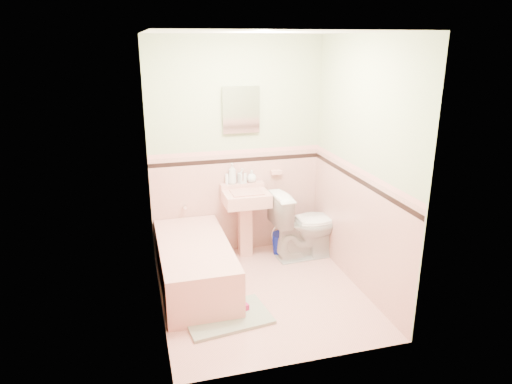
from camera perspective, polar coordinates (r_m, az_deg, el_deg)
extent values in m
plane|color=#E7A597|center=(4.81, 0.80, -12.31)|extent=(2.20, 2.20, 0.00)
plane|color=white|center=(4.14, 0.96, 19.02)|extent=(2.20, 2.20, 0.00)
plane|color=beige|center=(5.34, -2.42, 5.30)|extent=(2.50, 0.00, 2.50)
plane|color=beige|center=(3.32, 6.16, -2.91)|extent=(2.50, 0.00, 2.50)
plane|color=beige|center=(4.15, -12.49, 1.10)|extent=(0.00, 2.50, 2.50)
plane|color=beige|center=(4.68, 12.74, 3.00)|extent=(0.00, 2.50, 2.50)
plane|color=#EAAA9D|center=(5.51, -2.30, -1.33)|extent=(2.00, 0.00, 2.00)
plane|color=#EAAA9D|center=(3.62, 5.74, -12.50)|extent=(2.00, 0.00, 2.00)
plane|color=#EAAA9D|center=(4.39, -11.76, -7.03)|extent=(0.00, 2.20, 2.20)
plane|color=#EAAA9D|center=(4.88, 12.09, -4.40)|extent=(0.00, 2.20, 2.20)
plane|color=black|center=(5.36, -2.35, 3.90)|extent=(2.00, 0.00, 2.00)
plane|color=black|center=(3.39, 5.98, -4.86)|extent=(2.00, 0.00, 2.00)
plane|color=black|center=(4.19, -12.13, -0.57)|extent=(0.00, 2.20, 2.20)
plane|color=black|center=(4.70, 12.44, 1.46)|extent=(0.00, 2.20, 2.20)
plane|color=pink|center=(5.33, -2.37, 4.94)|extent=(2.00, 0.00, 2.00)
plane|color=pink|center=(3.35, 6.03, -3.28)|extent=(2.00, 0.00, 2.00)
plane|color=pink|center=(4.16, -12.22, 0.73)|extent=(0.00, 2.20, 2.20)
plane|color=pink|center=(4.68, 12.52, 2.63)|extent=(0.00, 2.20, 2.20)
cube|color=#E29F92|center=(4.87, -7.51, -9.02)|extent=(0.70, 1.50, 0.45)
cylinder|color=silver|center=(5.37, -8.77, -1.74)|extent=(0.04, 0.12, 0.04)
cylinder|color=silver|center=(5.33, -1.61, 1.96)|extent=(0.02, 0.02, 0.10)
cube|color=white|center=(5.24, -1.87, 10.06)|extent=(0.39, 0.04, 0.48)
cube|color=#E29F92|center=(5.50, 2.50, 2.45)|extent=(0.13, 0.07, 0.04)
imported|color=#B2B2B2|center=(5.34, -2.94, 2.26)|extent=(0.10, 0.10, 0.24)
imported|color=#B2B2B2|center=(5.37, -1.73, 2.01)|extent=(0.10, 0.10, 0.18)
imported|color=#B2B2B2|center=(5.40, -0.54, 1.95)|extent=(0.15, 0.15, 0.15)
cylinder|color=white|center=(5.34, -3.60, 1.58)|extent=(0.05, 0.05, 0.12)
imported|color=white|center=(5.42, 6.05, -3.96)|extent=(0.82, 0.51, 0.81)
cube|color=gray|center=(4.43, -3.56, -15.05)|extent=(0.82, 0.60, 0.03)
cube|color=#BF1E59|center=(4.47, -1.80, -14.04)|extent=(0.15, 0.11, 0.06)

